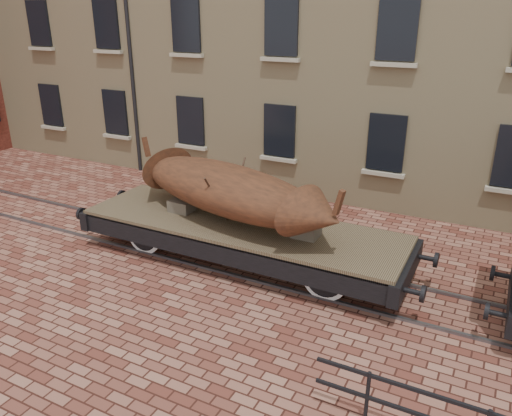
% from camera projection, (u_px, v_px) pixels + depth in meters
% --- Properties ---
extents(ground, '(90.00, 90.00, 0.00)m').
position_uv_depth(ground, '(286.00, 273.00, 11.96)').
color(ground, brown).
extents(rail_track, '(30.00, 1.52, 0.06)m').
position_uv_depth(rail_track, '(286.00, 271.00, 11.95)').
color(rail_track, '#59595E').
rests_on(rail_track, ground).
extents(flatcar_wagon, '(9.03, 2.45, 1.36)m').
position_uv_depth(flatcar_wagon, '(241.00, 231.00, 12.17)').
color(flatcar_wagon, brown).
rests_on(flatcar_wagon, ground).
extents(iron_boat, '(6.51, 3.24, 1.57)m').
position_uv_depth(iron_boat, '(227.00, 189.00, 11.95)').
color(iron_boat, brown).
rests_on(iron_boat, flatcar_wagon).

